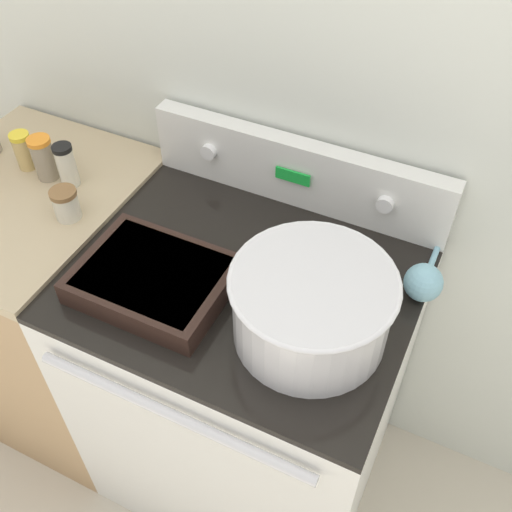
% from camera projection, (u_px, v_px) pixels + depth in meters
% --- Properties ---
extents(kitchen_wall, '(8.00, 0.05, 2.50)m').
position_uv_depth(kitchen_wall, '(314.00, 72.00, 1.34)').
color(kitchen_wall, silver).
rests_on(kitchen_wall, ground_plane).
extents(stove_range, '(0.77, 0.67, 0.92)m').
position_uv_depth(stove_range, '(247.00, 385.00, 1.69)').
color(stove_range, silver).
rests_on(stove_range, ground_plane).
extents(control_panel, '(0.77, 0.07, 0.18)m').
position_uv_depth(control_panel, '(298.00, 172.00, 1.48)').
color(control_panel, silver).
rests_on(control_panel, stove_range).
extents(side_counter, '(0.54, 0.64, 0.93)m').
position_uv_depth(side_counter, '(60.00, 305.00, 1.88)').
color(side_counter, tan).
rests_on(side_counter, ground_plane).
extents(mixing_bowl, '(0.33, 0.33, 0.17)m').
position_uv_depth(mixing_bowl, '(312.00, 304.00, 1.18)').
color(mixing_bowl, silver).
rests_on(mixing_bowl, stove_range).
extents(casserole_dish, '(0.33, 0.25, 0.06)m').
position_uv_depth(casserole_dish, '(153.00, 278.00, 1.31)').
color(casserole_dish, black).
rests_on(casserole_dish, stove_range).
extents(ladle, '(0.08, 0.27, 0.08)m').
position_uv_depth(ladle, '(424.00, 281.00, 1.29)').
color(ladle, '#7AB2C6').
rests_on(ladle, stove_range).
extents(spice_jar_brown_cap, '(0.07, 0.07, 0.08)m').
position_uv_depth(spice_jar_brown_cap, '(66.00, 204.00, 1.45)').
color(spice_jar_brown_cap, beige).
rests_on(spice_jar_brown_cap, side_counter).
extents(spice_jar_black_cap, '(0.05, 0.05, 0.12)m').
position_uv_depth(spice_jar_black_cap, '(67.00, 165.00, 1.52)').
color(spice_jar_black_cap, beige).
rests_on(spice_jar_black_cap, side_counter).
extents(spice_jar_orange_cap, '(0.06, 0.06, 0.12)m').
position_uv_depth(spice_jar_orange_cap, '(44.00, 158.00, 1.55)').
color(spice_jar_orange_cap, gray).
rests_on(spice_jar_orange_cap, side_counter).
extents(spice_jar_yellow_cap, '(0.05, 0.05, 0.10)m').
position_uv_depth(spice_jar_yellow_cap, '(24.00, 150.00, 1.58)').
color(spice_jar_yellow_cap, tan).
rests_on(spice_jar_yellow_cap, side_counter).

